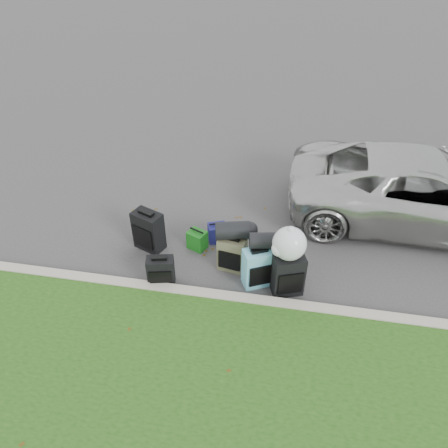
% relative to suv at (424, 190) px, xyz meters
% --- Properties ---
extents(ground, '(120.00, 120.00, 0.00)m').
position_rel_suv_xyz_m(ground, '(-3.30, -1.66, -0.67)').
color(ground, '#383535').
rests_on(ground, ground).
extents(curb, '(120.00, 0.18, 0.15)m').
position_rel_suv_xyz_m(curb, '(-3.30, -2.66, -0.59)').
color(curb, '#9E937F').
rests_on(curb, ground).
extents(suv, '(4.88, 2.36, 1.34)m').
position_rel_suv_xyz_m(suv, '(0.00, 0.00, 0.00)').
color(suv, '#B7B7B2').
rests_on(suv, ground).
extents(suitcase_small_black, '(0.46, 0.32, 0.52)m').
position_rel_suv_xyz_m(suitcase_small_black, '(-4.23, -2.46, -0.41)').
color(suitcase_small_black, black).
rests_on(suitcase_small_black, ground).
extents(suitcase_large_black_left, '(0.57, 0.47, 0.72)m').
position_rel_suv_xyz_m(suitcase_large_black_left, '(-4.68, -1.63, -0.31)').
color(suitcase_large_black_left, black).
rests_on(suitcase_large_black_left, ground).
extents(suitcase_olive, '(0.48, 0.35, 0.61)m').
position_rel_suv_xyz_m(suitcase_olive, '(-3.19, -1.90, -0.37)').
color(suitcase_olive, '#484630').
rests_on(suitcase_olive, ground).
extents(suitcase_teal, '(0.54, 0.45, 0.66)m').
position_rel_suv_xyz_m(suitcase_teal, '(-2.74, -2.18, -0.34)').
color(suitcase_teal, teal).
rests_on(suitcase_teal, ground).
extents(suitcase_large_black_right, '(0.53, 0.42, 0.70)m').
position_rel_suv_xyz_m(suitcase_large_black_right, '(-2.27, -2.28, -0.32)').
color(suitcase_large_black_right, black).
rests_on(suitcase_large_black_right, ground).
extents(tote_green, '(0.37, 0.34, 0.34)m').
position_rel_suv_xyz_m(tote_green, '(-3.87, -1.50, -0.50)').
color(tote_green, '#186F19').
rests_on(tote_green, ground).
extents(tote_navy, '(0.37, 0.33, 0.33)m').
position_rel_suv_xyz_m(tote_navy, '(-3.57, -1.24, -0.50)').
color(tote_navy, navy).
rests_on(tote_navy, ground).
extents(duffel_left, '(0.58, 0.40, 0.29)m').
position_rel_suv_xyz_m(duffel_left, '(-3.20, -1.86, 0.08)').
color(duffel_left, black).
rests_on(duffel_left, suitcase_olive).
extents(duffel_right, '(0.50, 0.34, 0.26)m').
position_rel_suv_xyz_m(duffel_right, '(-2.68, -2.07, 0.12)').
color(duffel_right, black).
rests_on(duffel_right, suitcase_teal).
extents(trash_bag, '(0.50, 0.50, 0.50)m').
position_rel_suv_xyz_m(trash_bag, '(-2.31, -2.26, 0.28)').
color(trash_bag, white).
rests_on(trash_bag, suitcase_large_black_right).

